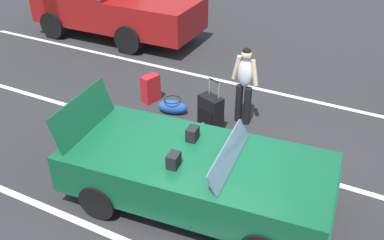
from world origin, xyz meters
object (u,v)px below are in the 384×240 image
suitcase_large_black (210,113)px  duffel_bag (173,107)px  traveler_person (245,82)px  suitcase_small_carryon (202,139)px  convertible_car (208,176)px  suitcase_medium_bright (151,88)px

suitcase_large_black → duffel_bag: suitcase_large_black is taller
traveler_person → suitcase_small_carryon: bearing=-2.5°
convertible_car → traveler_person: bearing=94.1°
duffel_bag → suitcase_large_black: bearing=-11.7°
duffel_bag → traveler_person: bearing=13.8°
convertible_car → suitcase_small_carryon: bearing=113.9°
traveler_person → duffel_bag: bearing=-65.9°
suitcase_small_carryon → suitcase_medium_bright: bearing=99.3°
convertible_car → suitcase_medium_bright: convertible_car is taller
suitcase_large_black → duffel_bag: bearing=-81.2°
convertible_car → suitcase_medium_bright: size_ratio=6.92×
suitcase_small_carryon → traveler_person: (0.30, 1.31, 0.68)m
suitcase_medium_bright → suitcase_small_carryon: (1.87, -1.20, -0.06)m
suitcase_small_carryon → duffel_bag: suitcase_small_carryon is taller
suitcase_large_black → suitcase_small_carryon: (0.18, -0.74, -0.12)m
duffel_bag → traveler_person: size_ratio=0.42×
suitcase_large_black → traveler_person: (0.47, 0.56, 0.56)m
suitcase_small_carryon → suitcase_large_black: bearing=55.4°
suitcase_small_carryon → duffel_bag: 1.50m
suitcase_large_black → suitcase_medium_bright: 1.76m
traveler_person → suitcase_medium_bright: bearing=-77.0°
convertible_car → suitcase_small_carryon: 1.55m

